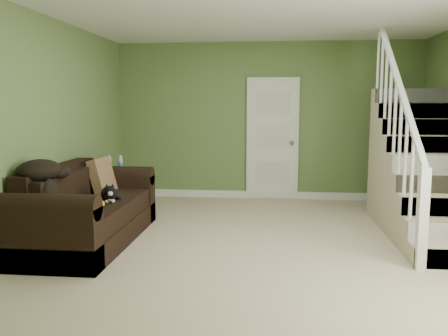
% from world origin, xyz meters
% --- Properties ---
extents(floor, '(5.00, 5.50, 0.01)m').
position_xyz_m(floor, '(0.00, 0.00, 0.00)').
color(floor, tan).
rests_on(floor, ground).
extents(ceiling, '(5.00, 5.50, 0.01)m').
position_xyz_m(ceiling, '(0.00, 0.00, 2.60)').
color(ceiling, white).
rests_on(ceiling, wall_back).
extents(wall_back, '(5.00, 0.04, 2.60)m').
position_xyz_m(wall_back, '(0.00, 2.75, 1.30)').
color(wall_back, '#5E7840').
rests_on(wall_back, floor).
extents(wall_front, '(5.00, 0.04, 2.60)m').
position_xyz_m(wall_front, '(0.00, -2.75, 1.30)').
color(wall_front, '#5E7840').
rests_on(wall_front, floor).
extents(wall_left, '(0.04, 5.50, 2.60)m').
position_xyz_m(wall_left, '(-2.50, 0.00, 1.30)').
color(wall_left, '#5E7840').
rests_on(wall_left, floor).
extents(baseboard_back, '(5.00, 0.04, 0.12)m').
position_xyz_m(baseboard_back, '(0.00, 2.72, 0.06)').
color(baseboard_back, white).
rests_on(baseboard_back, floor).
extents(baseboard_left, '(0.04, 5.50, 0.12)m').
position_xyz_m(baseboard_left, '(-2.47, 0.00, 0.06)').
color(baseboard_left, white).
rests_on(baseboard_left, floor).
extents(door, '(0.86, 0.12, 2.02)m').
position_xyz_m(door, '(0.10, 2.71, 1.01)').
color(door, white).
rests_on(door, floor).
extents(staircase, '(1.00, 2.51, 2.82)m').
position_xyz_m(staircase, '(1.99, 0.97, 0.64)').
color(staircase, tan).
rests_on(staircase, floor).
extents(sofa, '(0.96, 2.23, 0.88)m').
position_xyz_m(sofa, '(-2.02, -0.06, 0.34)').
color(sofa, black).
rests_on(sofa, floor).
extents(side_table, '(0.62, 0.62, 0.85)m').
position_xyz_m(side_table, '(-2.17, 1.46, 0.31)').
color(side_table, black).
rests_on(side_table, floor).
extents(cat, '(0.32, 0.48, 0.23)m').
position_xyz_m(cat, '(-1.76, -0.03, 0.57)').
color(cat, black).
rests_on(cat, sofa).
extents(banana, '(0.14, 0.21, 0.06)m').
position_xyz_m(banana, '(-1.74, -0.28, 0.51)').
color(banana, gold).
rests_on(banana, sofa).
extents(throw_pillow, '(0.25, 0.48, 0.49)m').
position_xyz_m(throw_pillow, '(-2.04, 0.57, 0.67)').
color(throw_pillow, '#4F2F1F').
rests_on(throw_pillow, sofa).
extents(throw_blanket, '(0.47, 0.59, 0.22)m').
position_xyz_m(throw_blanket, '(-2.27, -0.61, 0.91)').
color(throw_blanket, black).
rests_on(throw_blanket, sofa).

